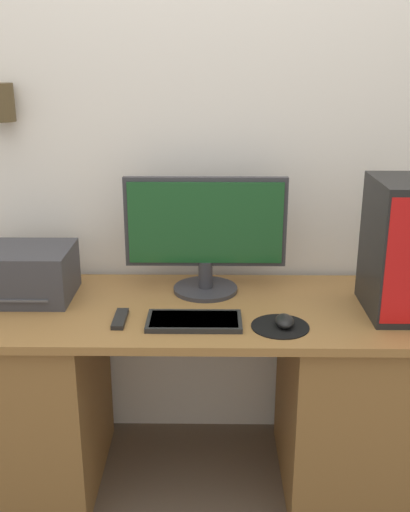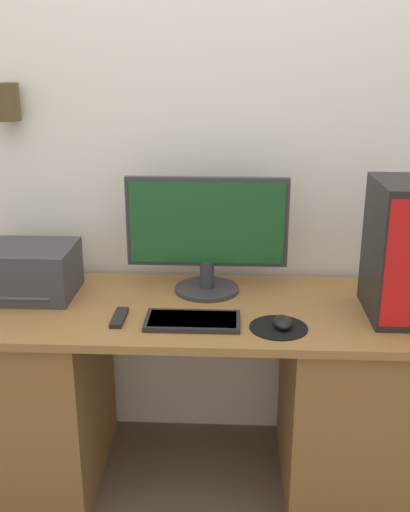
{
  "view_description": "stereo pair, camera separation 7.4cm",
  "coord_description": "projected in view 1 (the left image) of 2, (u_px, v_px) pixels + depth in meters",
  "views": [
    {
      "loc": [
        0.08,
        -1.7,
        1.63
      ],
      "look_at": [
        0.05,
        0.33,
        0.95
      ],
      "focal_mm": 42.0,
      "sensor_mm": 36.0,
      "label": 1
    },
    {
      "loc": [
        0.15,
        -1.69,
        1.63
      ],
      "look_at": [
        0.05,
        0.33,
        0.95
      ],
      "focal_mm": 42.0,
      "sensor_mm": 36.0,
      "label": 2
    }
  ],
  "objects": [
    {
      "name": "wall_back",
      "position": [
        192.0,
        129.0,
        2.38
      ],
      "size": [
        6.4,
        0.15,
        2.7
      ],
      "color": "white",
      "rests_on": "ground_plane"
    },
    {
      "name": "desk",
      "position": [
        191.0,
        392.0,
        2.32
      ],
      "size": [
        1.7,
        0.66,
        0.75
      ],
      "color": "olive",
      "rests_on": "ground_plane"
    },
    {
      "name": "monitor",
      "position": [
        205.0,
        231.0,
        2.27
      ],
      "size": [
        0.61,
        0.25,
        0.45
      ],
      "color": "#333338",
      "rests_on": "desk"
    },
    {
      "name": "keyboard",
      "position": [
        194.0,
        321.0,
        2.06
      ],
      "size": [
        0.33,
        0.16,
        0.02
      ],
      "color": "black",
      "rests_on": "desk"
    },
    {
      "name": "mousepad",
      "position": [
        280.0,
        326.0,
        2.03
      ],
      "size": [
        0.2,
        0.2,
        0.0
      ],
      "color": "black",
      "rests_on": "desk"
    },
    {
      "name": "mouse",
      "position": [
        285.0,
        321.0,
        2.03
      ],
      "size": [
        0.06,
        0.1,
        0.04
      ],
      "color": "black",
      "rests_on": "mousepad"
    },
    {
      "name": "computer_tower",
      "position": [
        394.0,
        248.0,
        2.08
      ],
      "size": [
        0.16,
        0.33,
        0.48
      ],
      "color": "black",
      "rests_on": "desk"
    },
    {
      "name": "printer",
      "position": [
        22.0,
        273.0,
        2.26
      ],
      "size": [
        0.38,
        0.29,
        0.19
      ],
      "color": "#38383D",
      "rests_on": "desk"
    },
    {
      "name": "remote_control",
      "position": [
        120.0,
        319.0,
        2.08
      ],
      "size": [
        0.04,
        0.15,
        0.02
      ],
      "color": "black",
      "rests_on": "desk"
    }
  ]
}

